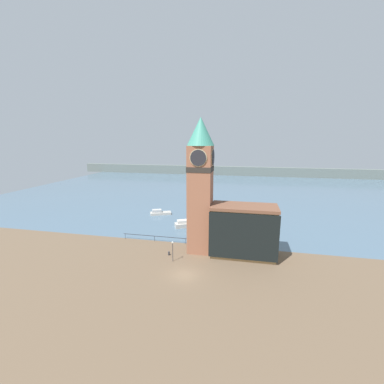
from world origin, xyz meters
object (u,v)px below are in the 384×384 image
(pier_building, at_px, (243,231))
(clock_tower, at_px, (200,183))
(boat_near, at_px, (186,224))
(boat_far, at_px, (160,213))
(lamp_post, at_px, (173,247))
(mooring_bollard_near, at_px, (169,253))

(pier_building, bearing_deg, clock_tower, 176.86)
(boat_near, bearing_deg, boat_far, 111.29)
(clock_tower, bearing_deg, boat_near, 114.43)
(boat_far, bearing_deg, lamp_post, -89.71)
(boat_far, xyz_separation_m, lamp_post, (11.10, -25.49, 1.97))
(boat_far, relative_size, lamp_post, 1.69)
(pier_building, distance_m, mooring_bollard_near, 13.58)
(clock_tower, xyz_separation_m, boat_far, (-14.77, 20.31, -12.01))
(clock_tower, relative_size, boat_far, 4.00)
(mooring_bollard_near, height_order, lamp_post, lamp_post)
(boat_near, height_order, boat_far, boat_near)
(pier_building, bearing_deg, boat_far, 137.27)
(boat_near, relative_size, mooring_bollard_near, 8.26)
(pier_building, xyz_separation_m, lamp_post, (-11.34, -4.75, -2.03))
(clock_tower, relative_size, boat_near, 4.07)
(clock_tower, height_order, boat_far, clock_tower)
(clock_tower, distance_m, boat_near, 17.76)
(lamp_post, bearing_deg, clock_tower, 54.67)
(boat_near, distance_m, mooring_bollard_near, 15.12)
(boat_near, bearing_deg, pier_building, -70.50)
(mooring_bollard_near, bearing_deg, lamp_post, -57.64)
(boat_far, bearing_deg, boat_near, -64.92)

